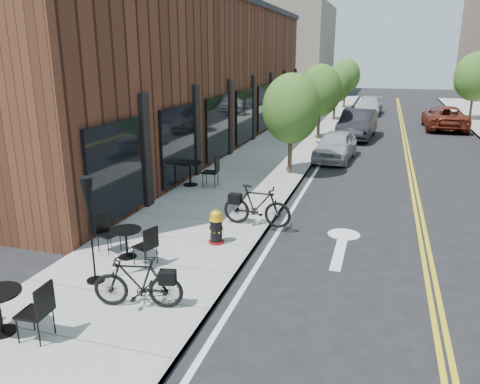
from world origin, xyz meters
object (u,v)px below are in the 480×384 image
(fire_hydrant, at_px, (216,227))
(bistro_set_c, at_px, (190,170))
(bicycle_left, at_px, (138,282))
(bicycle_right, at_px, (257,206))
(parked_car_far, at_px, (445,118))
(bistro_set_b, at_px, (126,239))
(patio_umbrella, at_px, (89,208))
(parked_car_c, at_px, (369,106))
(parked_car_b, at_px, (357,124))
(parked_car_a, at_px, (335,146))

(fire_hydrant, distance_m, bistro_set_c, 5.39)
(bicycle_left, distance_m, bistro_set_c, 8.29)
(bicycle_right, distance_m, parked_car_far, 21.51)
(bicycle_right, distance_m, bistro_set_b, 3.67)
(bicycle_left, relative_size, patio_umbrella, 0.76)
(fire_hydrant, relative_size, parked_car_c, 0.19)
(bicycle_right, height_order, parked_car_c, parked_car_c)
(bicycle_right, distance_m, patio_umbrella, 4.81)
(parked_car_b, bearing_deg, parked_car_c, 93.60)
(bicycle_left, relative_size, bicycle_right, 0.89)
(parked_car_c, bearing_deg, bicycle_left, -90.79)
(bicycle_right, xyz_separation_m, bistro_set_c, (-3.30, 3.23, -0.02))
(bicycle_left, xyz_separation_m, parked_car_b, (2.65, 20.21, 0.18))
(fire_hydrant, height_order, parked_car_far, parked_car_far)
(patio_umbrella, relative_size, parked_car_b, 0.45)
(bistro_set_c, height_order, parked_car_a, parked_car_a)
(patio_umbrella, distance_m, parked_car_far, 26.16)
(fire_hydrant, distance_m, bicycle_left, 3.29)
(parked_car_c, distance_m, parked_car_far, 7.86)
(parked_car_a, bearing_deg, parked_car_c, 92.47)
(patio_umbrella, relative_size, parked_car_a, 0.58)
(bicycle_left, distance_m, bistro_set_b, 2.30)
(patio_umbrella, xyz_separation_m, parked_car_a, (3.42, 13.52, -1.05))
(fire_hydrant, bearing_deg, bistro_set_c, 117.80)
(bistro_set_b, relative_size, parked_car_b, 0.35)
(bicycle_left, height_order, bistro_set_c, bistro_set_c)
(bistro_set_c, distance_m, parked_car_b, 13.23)
(bicycle_right, bearing_deg, bistro_set_b, 142.78)
(bicycle_left, bearing_deg, bistro_set_c, -175.87)
(bicycle_left, height_order, parked_car_b, parked_car_b)
(bistro_set_b, height_order, parked_car_b, parked_car_b)
(parked_car_a, bearing_deg, parked_car_b, 89.64)
(bicycle_left, bearing_deg, parked_car_c, 162.57)
(fire_hydrant, xyz_separation_m, parked_car_b, (2.32, 16.94, 0.27))
(bistro_set_c, distance_m, patio_umbrella, 7.46)
(bicycle_left, bearing_deg, fire_hydrant, 162.02)
(fire_hydrant, xyz_separation_m, parked_car_c, (2.54, 28.09, 0.12))
(parked_car_b, relative_size, parked_car_far, 0.92)
(fire_hydrant, xyz_separation_m, bistro_set_b, (-1.66, -1.40, 0.04))
(bistro_set_b, bearing_deg, parked_car_b, 96.57)
(fire_hydrant, bearing_deg, parked_car_a, 79.15)
(fire_hydrant, height_order, bicycle_left, bicycle_left)
(patio_umbrella, height_order, parked_car_a, patio_umbrella)
(fire_hydrant, relative_size, patio_umbrella, 0.39)
(bistro_set_b, height_order, bistro_set_c, bistro_set_c)
(patio_umbrella, xyz_separation_m, parked_car_c, (4.22, 30.72, -1.05))
(bistro_set_b, xyz_separation_m, parked_car_a, (3.40, 12.29, 0.08))
(bicycle_left, height_order, parked_car_far, parked_car_far)
(fire_hydrant, relative_size, bistro_set_c, 0.43)
(bicycle_left, bearing_deg, parked_car_a, 159.49)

